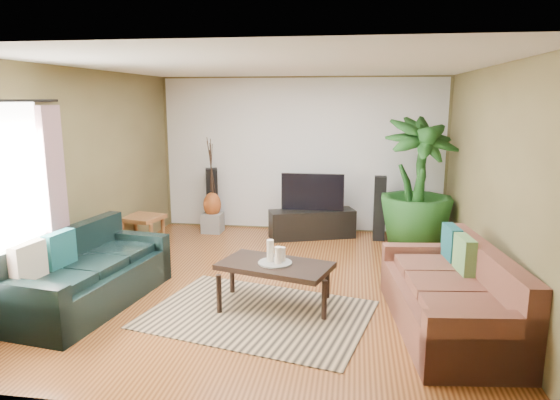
% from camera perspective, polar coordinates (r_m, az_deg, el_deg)
% --- Properties ---
extents(floor, '(5.50, 5.50, 0.00)m').
position_cam_1_polar(floor, '(6.47, -0.27, -9.50)').
color(floor, '#9E5A29').
rests_on(floor, ground).
extents(ceiling, '(5.50, 5.50, 0.00)m').
position_cam_1_polar(ceiling, '(6.05, -0.29, 15.11)').
color(ceiling, white).
rests_on(ceiling, ground).
extents(wall_back, '(5.00, 0.00, 5.00)m').
position_cam_1_polar(wall_back, '(8.82, 2.47, 5.18)').
color(wall_back, brown).
rests_on(wall_back, ground).
extents(wall_front, '(5.00, 0.00, 5.00)m').
position_cam_1_polar(wall_front, '(3.49, -7.24, -4.72)').
color(wall_front, brown).
rests_on(wall_front, ground).
extents(wall_left, '(0.00, 5.50, 5.50)m').
position_cam_1_polar(wall_left, '(6.95, -21.12, 2.71)').
color(wall_left, brown).
rests_on(wall_left, ground).
extents(wall_right, '(0.00, 5.50, 5.50)m').
position_cam_1_polar(wall_right, '(6.25, 23.02, 1.66)').
color(wall_right, brown).
rests_on(wall_right, ground).
extents(backwall_panel, '(4.90, 0.00, 4.90)m').
position_cam_1_polar(backwall_panel, '(8.81, 2.46, 5.17)').
color(backwall_panel, white).
rests_on(backwall_panel, ground).
extents(window_pane, '(0.00, 1.80, 1.80)m').
position_cam_1_polar(window_pane, '(5.62, -28.97, 0.63)').
color(window_pane, white).
rests_on(window_pane, ground).
extents(curtain_far, '(0.08, 0.35, 2.20)m').
position_cam_1_polar(curtain_far, '(6.23, -24.24, -0.34)').
color(curtain_far, gray).
rests_on(curtain_far, ground).
extents(sofa_left, '(1.16, 2.16, 0.85)m').
position_cam_1_polar(sofa_left, '(6.10, -20.83, -7.37)').
color(sofa_left, black).
rests_on(sofa_left, floor).
extents(sofa_right, '(1.20, 2.23, 0.85)m').
position_cam_1_polar(sofa_right, '(5.40, 18.56, -9.64)').
color(sofa_right, brown).
rests_on(sofa_right, floor).
extents(area_rug, '(2.66, 2.15, 0.01)m').
position_cam_1_polar(area_rug, '(5.60, -2.56, -12.91)').
color(area_rug, tan).
rests_on(area_rug, floor).
extents(coffee_table, '(1.37, 0.98, 0.50)m').
position_cam_1_polar(coffee_table, '(5.73, -0.56, -9.64)').
color(coffee_table, black).
rests_on(coffee_table, floor).
extents(candle_tray, '(0.38, 0.38, 0.02)m').
position_cam_1_polar(candle_tray, '(5.64, -0.57, -7.18)').
color(candle_tray, gray).
rests_on(candle_tray, coffee_table).
extents(candle_tall, '(0.08, 0.08, 0.25)m').
position_cam_1_polar(candle_tall, '(5.64, -1.13, -5.79)').
color(candle_tall, beige).
rests_on(candle_tall, candle_tray).
extents(candle_mid, '(0.08, 0.08, 0.19)m').
position_cam_1_polar(candle_mid, '(5.57, -0.23, -6.32)').
color(candle_mid, white).
rests_on(candle_mid, candle_tray).
extents(candle_short, '(0.08, 0.08, 0.16)m').
position_cam_1_polar(candle_short, '(5.66, 0.23, -6.19)').
color(candle_short, beige).
rests_on(candle_short, candle_tray).
extents(tv_stand, '(1.49, 0.88, 0.48)m').
position_cam_1_polar(tv_stand, '(8.47, 3.68, -2.74)').
color(tv_stand, black).
rests_on(tv_stand, floor).
extents(television, '(1.05, 0.06, 0.62)m').
position_cam_1_polar(television, '(8.38, 3.74, 0.93)').
color(television, black).
rests_on(television, tv_stand).
extents(speaker_left, '(0.26, 0.27, 1.11)m').
position_cam_1_polar(speaker_left, '(9.01, -7.76, 0.09)').
color(speaker_left, black).
rests_on(speaker_left, floor).
extents(speaker_right, '(0.20, 0.22, 1.07)m').
position_cam_1_polar(speaker_right, '(8.43, 11.30, -0.95)').
color(speaker_right, black).
rests_on(speaker_right, floor).
extents(potted_plant, '(1.52, 1.52, 2.05)m').
position_cam_1_polar(potted_plant, '(8.00, 15.40, 1.77)').
color(potted_plant, '#1A4918').
rests_on(potted_plant, floor).
extents(plant_pot, '(0.38, 0.38, 0.29)m').
position_cam_1_polar(plant_pot, '(8.18, 15.08, -4.30)').
color(plant_pot, black).
rests_on(plant_pot, floor).
extents(pedestal, '(0.35, 0.35, 0.34)m').
position_cam_1_polar(pedestal, '(8.90, -7.70, -2.58)').
color(pedestal, gray).
rests_on(pedestal, floor).
extents(vase, '(0.31, 0.31, 0.43)m').
position_cam_1_polar(vase, '(8.83, -7.76, -0.54)').
color(vase, '#97451B').
rests_on(vase, pedestal).
extents(side_table, '(0.64, 0.64, 0.57)m').
position_cam_1_polar(side_table, '(7.96, -15.35, -3.75)').
color(side_table, '#945F30').
rests_on(side_table, floor).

